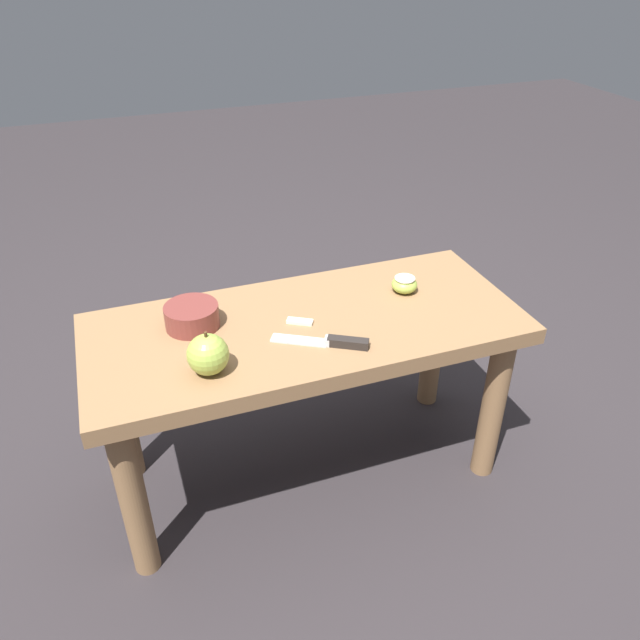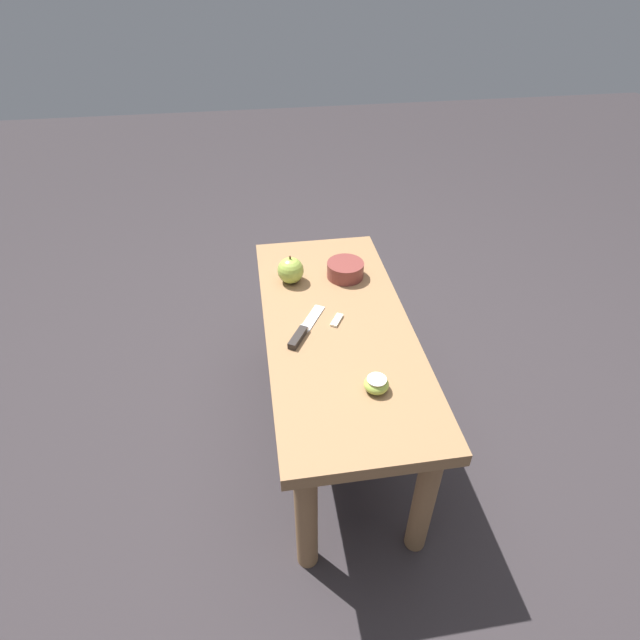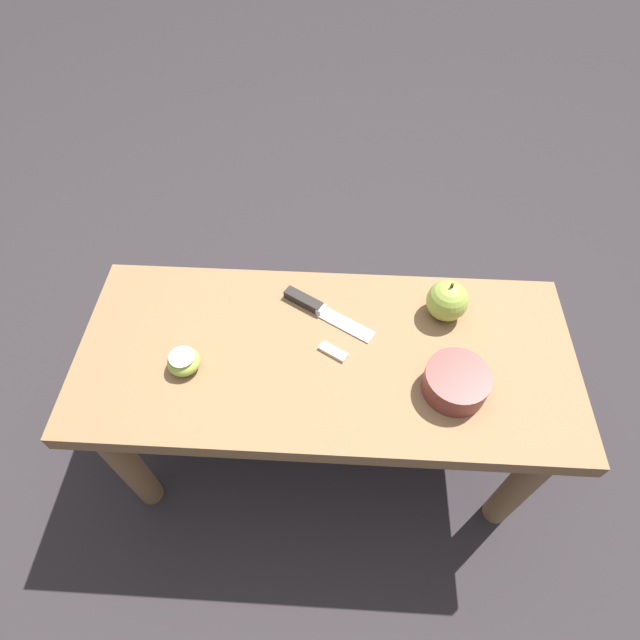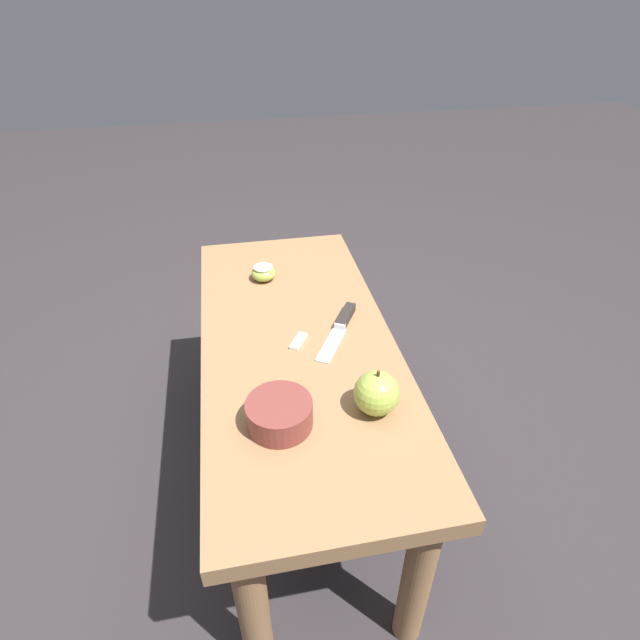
{
  "view_description": "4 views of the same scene",
  "coord_description": "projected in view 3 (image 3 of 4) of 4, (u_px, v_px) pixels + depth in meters",
  "views": [
    {
      "loc": [
        0.39,
        1.17,
        1.28
      ],
      "look_at": [
        -0.01,
        0.06,
        0.52
      ],
      "focal_mm": 35.0,
      "sensor_mm": 36.0,
      "label": 1
    },
    {
      "loc": [
        -1.14,
        0.23,
        1.43
      ],
      "look_at": [
        -0.01,
        0.06,
        0.52
      ],
      "focal_mm": 28.0,
      "sensor_mm": 36.0,
      "label": 2
    },
    {
      "loc": [
        0.02,
        -0.56,
        1.35
      ],
      "look_at": [
        -0.01,
        0.06,
        0.52
      ],
      "focal_mm": 28.0,
      "sensor_mm": 36.0,
      "label": 3
    },
    {
      "loc": [
        0.9,
        -0.12,
        1.19
      ],
      "look_at": [
        -0.01,
        0.06,
        0.52
      ],
      "focal_mm": 28.0,
      "sensor_mm": 36.0,
      "label": 4
    }
  ],
  "objects": [
    {
      "name": "ground_plane",
      "position": [
        324.0,
        446.0,
        1.41
      ],
      "size": [
        8.0,
        8.0,
        0.0
      ],
      "primitive_type": "plane",
      "color": "#2D282B"
    },
    {
      "name": "wooden_bench",
      "position": [
        325.0,
        373.0,
        1.09
      ],
      "size": [
        1.03,
        0.44,
        0.49
      ],
      "color": "olive",
      "rests_on": "ground_plane"
    },
    {
      "name": "knife",
      "position": [
        315.0,
        307.0,
        1.09
      ],
      "size": [
        0.2,
        0.14,
        0.02
      ],
      "rotation": [
        0.0,
        0.0,
        -0.53
      ],
      "color": "silver",
      "rests_on": "wooden_bench"
    },
    {
      "name": "apple_whole",
      "position": [
        447.0,
        301.0,
        1.05
      ],
      "size": [
        0.09,
        0.09,
        0.1
      ],
      "color": "#9EB747",
      "rests_on": "wooden_bench"
    },
    {
      "name": "apple_cut",
      "position": [
        184.0,
        361.0,
        0.99
      ],
      "size": [
        0.07,
        0.07,
        0.04
      ],
      "color": "#9EB747",
      "rests_on": "wooden_bench"
    },
    {
      "name": "apple_slice_near_knife",
      "position": [
        333.0,
        352.0,
        1.02
      ],
      "size": [
        0.06,
        0.05,
        0.01
      ],
      "color": "white",
      "rests_on": "wooden_bench"
    },
    {
      "name": "bowl",
      "position": [
        456.0,
        382.0,
        0.95
      ],
      "size": [
        0.12,
        0.12,
        0.05
      ],
      "color": "brown",
      "rests_on": "wooden_bench"
    }
  ]
}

